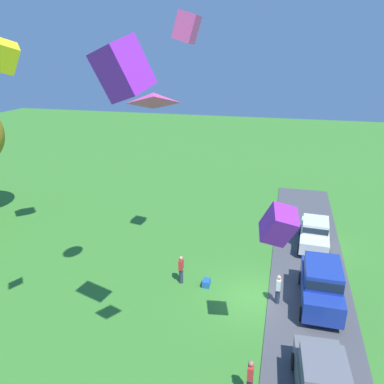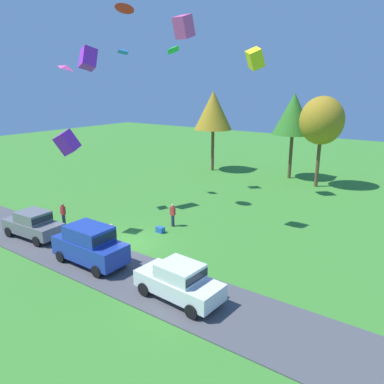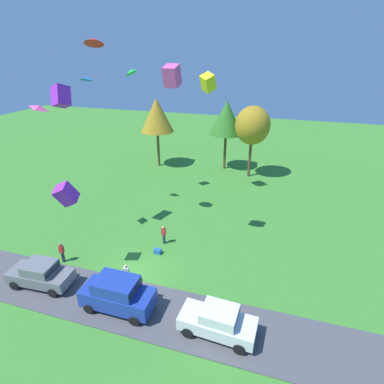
{
  "view_description": "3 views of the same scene",
  "coord_description": "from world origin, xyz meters",
  "views": [
    {
      "loc": [
        -17.12,
        -0.93,
        12.37
      ],
      "look_at": [
        2.99,
        4.17,
        4.6
      ],
      "focal_mm": 35.0,
      "sensor_mm": 36.0,
      "label": 1
    },
    {
      "loc": [
        16.5,
        -16.05,
        10.0
      ],
      "look_at": [
        2.57,
        3.53,
        3.12
      ],
      "focal_mm": 35.0,
      "sensor_mm": 36.0,
      "label": 2
    },
    {
      "loc": [
        8.87,
        -15.55,
        15.01
      ],
      "look_at": [
        2.76,
        4.6,
        4.99
      ],
      "focal_mm": 28.0,
      "sensor_mm": 36.0,
      "label": 3
    }
  ],
  "objects": [
    {
      "name": "car_sedan_mid_row",
      "position": [
        -5.89,
        -3.03,
        1.04
      ],
      "size": [
        4.5,
        2.17,
        1.84
      ],
      "color": "slate",
      "rests_on": "ground"
    },
    {
      "name": "pavement_strip",
      "position": [
        0.0,
        -2.96,
        0.03
      ],
      "size": [
        36.0,
        4.4,
        0.06
      ],
      "primitive_type": "cube",
      "color": "#4C4C51",
      "rests_on": "ground"
    },
    {
      "name": "ground_plane",
      "position": [
        0.0,
        0.0,
        0.0
      ],
      "size": [
        120.0,
        120.0,
        0.0
      ],
      "primitive_type": "plane",
      "color": "#3D842D"
    },
    {
      "name": "car_suv_by_flagpole",
      "position": [
        0.3,
        -3.37,
        1.3
      ],
      "size": [
        4.6,
        2.05,
        2.28
      ],
      "color": "#1E389E",
      "rests_on": "ground"
    },
    {
      "name": "cooler_box",
      "position": [
        0.42,
        2.68,
        0.2
      ],
      "size": [
        0.56,
        0.4,
        0.4
      ],
      "primitive_type": "cube",
      "color": "blue",
      "rests_on": "ground"
    },
    {
      "name": "kite_diamond_topmost",
      "position": [
        -8.04,
        2.37,
        11.29
      ],
      "size": [
        1.35,
        1.3,
        0.59
      ],
      "primitive_type": "pyramid",
      "rotation": [
        -0.33,
        0.0,
        5.07
      ],
      "color": "#EA4C9E"
    },
    {
      "name": "car_sedan_far_end",
      "position": [
        6.74,
        -3.38,
        1.04
      ],
      "size": [
        4.5,
        2.16,
        1.84
      ],
      "color": "white",
      "rests_on": "ground"
    },
    {
      "name": "person_watching_sky",
      "position": [
        0.4,
        4.15,
        0.88
      ],
      "size": [
        0.36,
        0.24,
        1.71
      ],
      "color": "#2D334C",
      "rests_on": "ground"
    },
    {
      "name": "kite_box_low_drifter",
      "position": [
        -4.24,
        -0.96,
        6.4
      ],
      "size": [
        1.57,
        1.51,
        1.82
      ],
      "primitive_type": "cube",
      "rotation": [
        0.45,
        0.3,
        5.01
      ],
      "color": "purple"
    },
    {
      "name": "person_on_lawn",
      "position": [
        -0.22,
        -1.24,
        0.88
      ],
      "size": [
        0.36,
        0.24,
        1.71
      ],
      "color": "#2D334C",
      "rests_on": "ground"
    },
    {
      "name": "person_beside_suv",
      "position": [
        -6.22,
        -0.42,
        0.88
      ],
      "size": [
        0.36,
        0.24,
        1.71
      ],
      "color": "#2D334C",
      "rests_on": "ground"
    },
    {
      "name": "kite_box_near_flag",
      "position": [
        -7.04,
        3.61,
        11.92
      ],
      "size": [
        1.58,
        1.75,
        1.91
      ],
      "primitive_type": "cube",
      "rotation": [
        0.3,
        0.3,
        2.82
      ],
      "color": "purple"
    },
    {
      "name": "kite_box_trailing_tail",
      "position": [
        1.56,
        4.06,
        13.48
      ],
      "size": [
        1.0,
        1.33,
        1.52
      ],
      "primitive_type": "cube",
      "rotation": [
        -0.02,
        0.3,
        4.62
      ],
      "color": "#EA4C9E"
    },
    {
      "name": "kite_box_high_left",
      "position": [
        1.44,
        14.33,
        12.15
      ],
      "size": [
        1.6,
        2.09,
        2.08
      ],
      "primitive_type": "cube",
      "rotation": [
        0.43,
        0.3,
        5.63
      ],
      "color": "yellow"
    }
  ]
}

